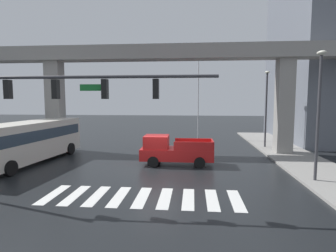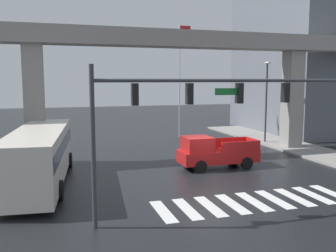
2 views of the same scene
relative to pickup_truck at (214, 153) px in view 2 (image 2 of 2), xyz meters
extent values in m
plane|color=black|center=(-0.97, -1.63, -0.99)|extent=(120.00, 120.00, 0.00)
cube|color=silver|center=(-5.37, -6.71, -0.98)|extent=(0.55, 2.80, 0.01)
cube|color=silver|center=(-4.27, -6.71, -0.98)|extent=(0.55, 2.80, 0.01)
cube|color=silver|center=(-3.17, -6.71, -0.98)|extent=(0.55, 2.80, 0.01)
cube|color=silver|center=(-2.07, -6.71, -0.98)|extent=(0.55, 2.80, 0.01)
cube|color=silver|center=(-0.97, -6.71, -0.98)|extent=(0.55, 2.80, 0.01)
cube|color=silver|center=(0.13, -6.71, -0.98)|extent=(0.55, 2.80, 0.01)
cube|color=silver|center=(1.23, -6.71, -0.98)|extent=(0.55, 2.80, 0.01)
cube|color=silver|center=(2.33, -6.71, -0.98)|extent=(0.55, 2.80, 0.01)
cube|color=silver|center=(3.43, -6.71, -0.98)|extent=(0.55, 2.80, 0.01)
cube|color=gray|center=(-0.97, 4.60, 7.61)|extent=(58.72, 1.92, 1.20)
cube|color=gray|center=(-10.96, 4.60, 3.01)|extent=(1.30, 1.30, 7.99)
cube|color=gray|center=(9.02, 4.60, 3.01)|extent=(1.30, 1.30, 7.99)
cube|color=gray|center=(9.44, 0.37, -0.91)|extent=(4.00, 36.00, 0.15)
cube|color=red|center=(0.30, 0.00, -0.21)|extent=(5.12, 1.95, 0.80)
cube|color=red|center=(-1.15, -0.01, 0.64)|extent=(1.72, 1.76, 0.90)
cube|color=#3F5160|center=(-1.62, -0.01, 0.64)|extent=(0.11, 1.67, 0.77)
cube|color=red|center=(1.46, -0.86, 0.49)|extent=(2.65, 0.12, 0.60)
cube|color=red|center=(1.44, 0.89, 0.49)|extent=(2.65, 0.12, 0.60)
cube|color=red|center=(2.80, 0.02, 0.49)|extent=(0.12, 1.75, 0.60)
cylinder|color=black|center=(-1.27, -0.91, -0.61)|extent=(0.76, 0.29, 0.76)
cylinder|color=black|center=(-1.29, 0.89, -0.61)|extent=(0.76, 0.29, 0.76)
cylinder|color=black|center=(1.89, -0.89, -0.61)|extent=(0.76, 0.29, 0.76)
cylinder|color=black|center=(1.87, 0.92, -0.61)|extent=(0.76, 0.29, 0.76)
cube|color=beige|center=(-10.52, -0.74, 0.65)|extent=(3.61, 11.00, 2.70)
cube|color=#2D3D4C|center=(-10.52, -0.74, 1.12)|extent=(3.59, 10.47, 0.76)
cube|color=#2D3D4C|center=(-9.97, 4.59, 0.99)|extent=(2.25, 0.31, 1.49)
cylinder|color=black|center=(-11.35, 3.15, -0.51)|extent=(0.45, 0.99, 0.96)
cylinder|color=black|center=(-8.91, 2.89, -0.51)|extent=(0.45, 0.99, 0.96)
cylinder|color=black|center=(-12.05, -3.57, -0.51)|extent=(0.45, 0.99, 0.96)
cylinder|color=black|center=(-9.61, -3.82, -0.51)|extent=(0.45, 0.99, 0.96)
cylinder|color=#38383D|center=(-8.35, -7.65, 2.11)|extent=(0.18, 0.18, 6.20)
cylinder|color=#38383D|center=(-2.95, -7.65, 4.61)|extent=(10.80, 0.14, 0.14)
cube|color=black|center=(-6.75, -7.65, 4.09)|extent=(0.24, 0.32, 0.84)
sphere|color=red|center=(-6.75, -7.65, 4.35)|extent=(0.17, 0.17, 0.17)
cube|color=black|center=(-4.55, -7.65, 4.09)|extent=(0.24, 0.32, 0.84)
sphere|color=red|center=(-4.55, -7.65, 4.35)|extent=(0.17, 0.17, 0.17)
cube|color=black|center=(-2.35, -7.65, 4.09)|extent=(0.24, 0.32, 0.84)
sphere|color=red|center=(-2.35, -7.65, 4.35)|extent=(0.17, 0.17, 0.17)
cube|color=black|center=(-0.15, -7.65, 4.09)|extent=(0.24, 0.32, 0.84)
sphere|color=red|center=(-0.15, -7.65, 4.35)|extent=(0.17, 0.17, 0.17)
cube|color=#19722D|center=(-2.90, -7.65, 4.16)|extent=(1.10, 0.04, 0.28)
cylinder|color=#38383D|center=(8.24, 7.24, 2.51)|extent=(0.16, 0.16, 7.00)
ellipsoid|color=beige|center=(8.24, 7.24, 6.13)|extent=(0.44, 0.70, 0.24)
cylinder|color=silver|center=(2.01, 12.77, 4.50)|extent=(0.12, 0.12, 10.97)
cube|color=red|center=(2.56, 12.77, 9.48)|extent=(1.10, 0.04, 0.70)
camera|label=1|loc=(1.40, -19.19, 3.67)|focal=29.36mm
camera|label=2|loc=(-9.65, -21.35, 4.62)|focal=39.36mm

